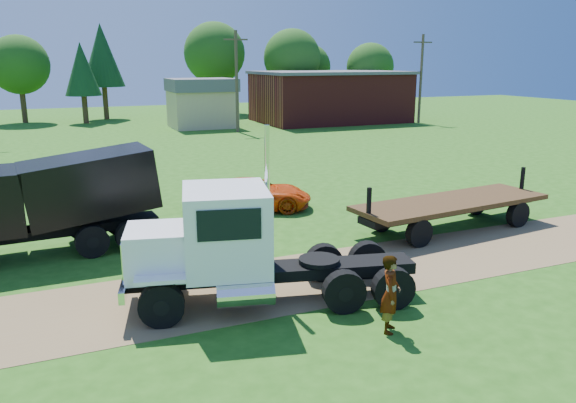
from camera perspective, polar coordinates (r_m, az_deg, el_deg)
name	(u,v)px	position (r m, az deg, el deg)	size (l,w,h in m)	color
ground	(396,264)	(18.58, 10.93, -6.27)	(140.00, 140.00, 0.00)	#215312
dirt_track	(396,264)	(18.58, 10.93, -6.25)	(120.00, 4.20, 0.01)	brown
white_semi_tractor	(230,246)	(14.96, -5.92, -4.57)	(8.03, 4.14, 4.74)	black
black_dump_truck	(45,199)	(20.37, -23.49, 0.23)	(8.13, 2.99, 3.48)	black
orange_pickup	(255,194)	(24.75, -3.37, 0.77)	(2.27, 4.92, 1.37)	#D8430A
flatbed_trailer	(451,207)	(22.63, 16.23, -0.51)	(8.37, 3.29, 2.09)	#382212
spectator_a	(391,294)	(13.83, 10.38, -9.22)	(0.71, 0.46, 1.94)	#999999
spectator_b	(215,205)	(22.01, -7.45, -0.31)	(0.92, 0.72, 1.90)	#999999
brick_building	(330,96)	(61.22, 4.26, 10.60)	(15.40, 10.40, 5.30)	maroon
tan_shed	(202,102)	(56.25, -8.74, 9.93)	(6.20, 5.40, 4.70)	tan
utility_poles	(237,80)	(51.89, -5.24, 12.22)	(42.20, 0.28, 9.00)	#463A27
tree_row	(166,62)	(66.07, -12.28, 13.72)	(56.18, 14.28, 10.97)	#382C17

